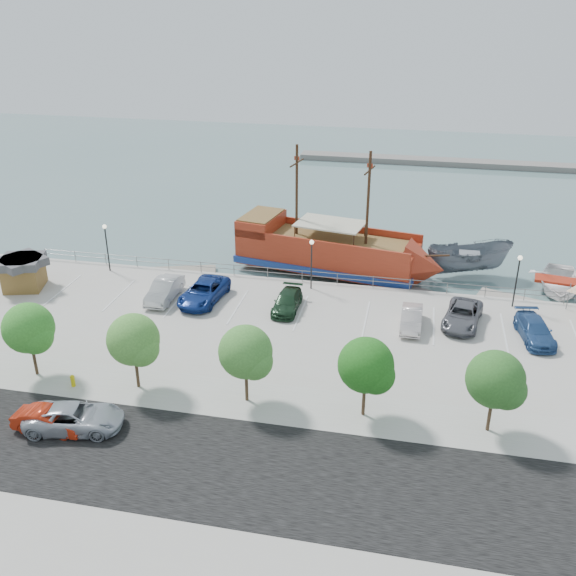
# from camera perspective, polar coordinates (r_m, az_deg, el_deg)

# --- Properties ---
(ground) EXTENTS (160.00, 160.00, 0.00)m
(ground) POSITION_cam_1_polar(r_m,az_deg,el_deg) (47.94, 0.68, -4.35)
(ground) COLOR slate
(land_slab) EXTENTS (100.00, 58.00, 1.20)m
(land_slab) POSITION_cam_1_polar(r_m,az_deg,el_deg) (31.62, -7.40, -22.27)
(land_slab) COLOR #ACA79D
(land_slab) RESTS_ON ground
(street) EXTENTS (100.00, 8.00, 0.04)m
(street) POSITION_cam_1_polar(r_m,az_deg,el_deg) (34.60, -4.72, -15.69)
(street) COLOR black
(street) RESTS_ON land_slab
(sidewalk) EXTENTS (100.00, 4.00, 0.05)m
(sidewalk) POSITION_cam_1_polar(r_m,az_deg,el_deg) (39.14, -2.23, -10.10)
(sidewalk) COLOR #A4A49D
(sidewalk) RESTS_ON land_slab
(seawall_railing) EXTENTS (50.00, 0.06, 1.00)m
(seawall_railing) POSITION_cam_1_polar(r_m,az_deg,el_deg) (54.12, 2.30, 1.04)
(seawall_railing) COLOR slate
(seawall_railing) RESTS_ON land_slab
(far_shore) EXTENTS (40.00, 3.00, 0.80)m
(far_shore) POSITION_cam_1_polar(r_m,az_deg,el_deg) (98.74, 12.94, 10.90)
(far_shore) COLOR slate
(far_shore) RESTS_ON ground
(pirate_ship) EXTENTS (19.25, 8.40, 11.95)m
(pirate_ship) POSITION_cam_1_polar(r_m,az_deg,el_deg) (57.63, 4.80, 3.03)
(pirate_ship) COLOR #9E2D17
(pirate_ship) RESTS_ON ground
(patrol_boat) EXTENTS (8.23, 4.92, 2.99)m
(patrol_boat) POSITION_cam_1_polar(r_m,az_deg,el_deg) (59.53, 15.77, 2.35)
(patrol_boat) COLOR slate
(patrol_boat) RESTS_ON ground
(speedboat) EXTENTS (6.16, 7.84, 1.47)m
(speedboat) POSITION_cam_1_polar(r_m,az_deg,el_deg) (59.11, 22.95, 0.28)
(speedboat) COLOR white
(speedboat) RESTS_ON ground
(dock_west) EXTENTS (6.94, 3.78, 0.38)m
(dock_west) POSITION_cam_1_polar(r_m,az_deg,el_deg) (59.11, -9.69, 1.42)
(dock_west) COLOR gray
(dock_west) RESTS_ON ground
(dock_mid) EXTENTS (6.85, 4.14, 0.38)m
(dock_mid) POSITION_cam_1_polar(r_m,az_deg,el_deg) (55.34, 10.77, -0.36)
(dock_mid) COLOR slate
(dock_mid) RESTS_ON ground
(dock_east) EXTENTS (6.56, 3.85, 0.36)m
(dock_east) POSITION_cam_1_polar(r_m,az_deg,el_deg) (56.03, 19.69, -1.15)
(dock_east) COLOR gray
(dock_east) RESTS_ON ground
(shed) EXTENTS (4.00, 4.00, 2.67)m
(shed) POSITION_cam_1_polar(r_m,az_deg,el_deg) (57.03, -22.48, 1.33)
(shed) COLOR brown
(shed) RESTS_ON land_slab
(street_van) EXTENTS (5.81, 3.46, 1.51)m
(street_van) POSITION_cam_1_polar(r_m,az_deg,el_deg) (38.52, -18.44, -10.88)
(street_van) COLOR #9DA5B0
(street_van) RESTS_ON street
(street_sedan) EXTENTS (4.13, 1.48, 1.36)m
(street_sedan) POSITION_cam_1_polar(r_m,az_deg,el_deg) (38.92, -20.47, -10.96)
(street_sedan) COLOR #B3260F
(street_sedan) RESTS_ON street
(fire_hydrant) EXTENTS (0.29, 0.29, 0.83)m
(fire_hydrant) POSITION_cam_1_polar(r_m,az_deg,el_deg) (42.44, -18.59, -7.78)
(fire_hydrant) COLOR #D6C20D
(fire_hydrant) RESTS_ON sidewalk
(lamp_post_left) EXTENTS (0.36, 0.36, 4.28)m
(lamp_post_left) POSITION_cam_1_polar(r_m,az_deg,el_deg) (57.60, -15.87, 4.19)
(lamp_post_left) COLOR black
(lamp_post_left) RESTS_ON land_slab
(lamp_post_mid) EXTENTS (0.36, 0.36, 4.28)m
(lamp_post_mid) POSITION_cam_1_polar(r_m,az_deg,el_deg) (51.99, 2.11, 2.90)
(lamp_post_mid) COLOR black
(lamp_post_mid) RESTS_ON land_slab
(lamp_post_right) EXTENTS (0.36, 0.36, 4.28)m
(lamp_post_right) POSITION_cam_1_polar(r_m,az_deg,el_deg) (51.97, 19.76, 1.36)
(lamp_post_right) COLOR black
(lamp_post_right) RESTS_ON land_slab
(tree_b) EXTENTS (3.30, 3.20, 5.00)m
(tree_b) POSITION_cam_1_polar(r_m,az_deg,el_deg) (43.02, -21.95, -3.49)
(tree_b) COLOR #473321
(tree_b) RESTS_ON sidewalk
(tree_c) EXTENTS (3.30, 3.20, 5.00)m
(tree_c) POSITION_cam_1_polar(r_m,az_deg,el_deg) (39.73, -13.43, -4.67)
(tree_c) COLOR #473321
(tree_c) RESTS_ON sidewalk
(tree_d) EXTENTS (3.30, 3.20, 5.00)m
(tree_d) POSITION_cam_1_polar(r_m,az_deg,el_deg) (37.48, -3.61, -5.89)
(tree_d) COLOR #473321
(tree_d) RESTS_ON sidewalk
(tree_e) EXTENTS (3.30, 3.20, 5.00)m
(tree_e) POSITION_cam_1_polar(r_m,az_deg,el_deg) (36.46, 7.14, -7.03)
(tree_e) COLOR #473321
(tree_e) RESTS_ON sidewalk
(tree_f) EXTENTS (3.30, 3.20, 5.00)m
(tree_f) POSITION_cam_1_polar(r_m,az_deg,el_deg) (36.76, 18.16, -7.93)
(tree_f) COLOR #473321
(tree_f) RESTS_ON sidewalk
(parked_car_b) EXTENTS (1.72, 4.91, 1.62)m
(parked_car_b) POSITION_cam_1_polar(r_m,az_deg,el_deg) (51.91, -10.92, -0.17)
(parked_car_b) COLOR #B4B4B4
(parked_car_b) RESTS_ON land_slab
(parked_car_c) EXTENTS (3.18, 5.96, 1.59)m
(parked_car_c) POSITION_cam_1_polar(r_m,az_deg,el_deg) (51.13, -7.49, -0.33)
(parked_car_c) COLOR navy
(parked_car_c) RESTS_ON land_slab
(parked_car_d) EXTENTS (1.88, 4.59, 1.33)m
(parked_car_d) POSITION_cam_1_polar(r_m,az_deg,el_deg) (49.38, -0.07, -1.23)
(parked_car_d) COLOR #193620
(parked_car_d) RESTS_ON land_slab
(parked_car_f) EXTENTS (1.53, 4.30, 1.41)m
(parked_car_f) POSITION_cam_1_polar(r_m,az_deg,el_deg) (47.67, 10.91, -2.69)
(parked_car_f) COLOR beige
(parked_car_f) RESTS_ON land_slab
(parked_car_g) EXTENTS (3.40, 5.69, 1.48)m
(parked_car_g) POSITION_cam_1_polar(r_m,az_deg,el_deg) (48.94, 15.25, -2.35)
(parked_car_g) COLOR #5B5C64
(parked_car_g) RESTS_ON land_slab
(parked_car_h) EXTENTS (2.80, 5.20, 1.43)m
(parked_car_h) POSITION_cam_1_polar(r_m,az_deg,el_deg) (48.50, 21.09, -3.52)
(parked_car_h) COLOR #294B81
(parked_car_h) RESTS_ON land_slab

